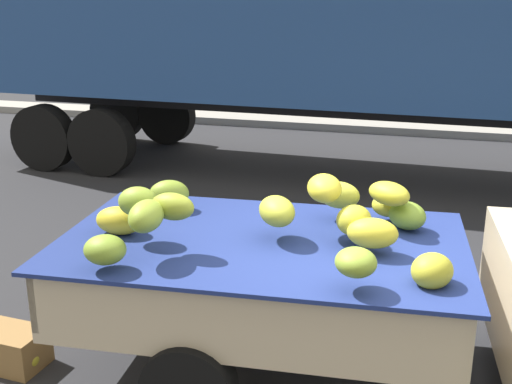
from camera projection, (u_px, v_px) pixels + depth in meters
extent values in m
cube|color=gray|center=(417.00, 129.00, 13.39)|extent=(80.00, 0.80, 0.16)
cube|color=#CCB793|center=(262.00, 302.00, 4.83)|extent=(2.96, 1.88, 0.08)
cube|color=#CCB793|center=(280.00, 232.00, 5.51)|extent=(2.83, 0.27, 0.44)
cube|color=#CCB793|center=(237.00, 323.00, 4.00)|extent=(2.83, 0.27, 0.44)
cube|color=#CCB793|center=(456.00, 286.00, 4.49)|extent=(0.18, 1.66, 0.44)
cube|color=#CCB793|center=(88.00, 255.00, 5.02)|extent=(0.18, 1.66, 0.44)
cube|color=#B21914|center=(280.00, 235.00, 5.55)|extent=(2.72, 0.22, 0.07)
cube|color=navy|center=(262.00, 241.00, 4.69)|extent=(3.09, 2.01, 0.03)
ellipsoid|color=gold|center=(354.00, 220.00, 4.54)|extent=(0.33, 0.34, 0.22)
ellipsoid|color=olive|center=(169.00, 194.00, 5.28)|extent=(0.40, 0.35, 0.23)
ellipsoid|color=gold|center=(339.00, 195.00, 5.01)|extent=(0.35, 0.25, 0.21)
ellipsoid|color=gold|center=(324.00, 188.00, 4.66)|extent=(0.35, 0.41, 0.20)
ellipsoid|color=gold|center=(119.00, 221.00, 4.76)|extent=(0.37, 0.25, 0.21)
ellipsoid|color=olive|center=(407.00, 215.00, 4.84)|extent=(0.39, 0.38, 0.21)
ellipsoid|color=olive|center=(138.00, 202.00, 4.56)|extent=(0.30, 0.25, 0.22)
ellipsoid|color=gold|center=(277.00, 211.00, 4.61)|extent=(0.40, 0.44, 0.21)
ellipsoid|color=gold|center=(389.00, 193.00, 4.76)|extent=(0.42, 0.40, 0.17)
ellipsoid|color=gold|center=(432.00, 271.00, 3.94)|extent=(0.35, 0.36, 0.22)
ellipsoid|color=olive|center=(356.00, 262.00, 3.83)|extent=(0.32, 0.34, 0.17)
ellipsoid|color=olive|center=(146.00, 216.00, 4.24)|extent=(0.25, 0.37, 0.21)
ellipsoid|color=olive|center=(172.00, 206.00, 4.35)|extent=(0.34, 0.23, 0.19)
ellipsoid|color=gold|center=(389.00, 205.00, 5.00)|extent=(0.27, 0.26, 0.17)
ellipsoid|color=gold|center=(372.00, 233.00, 4.38)|extent=(0.36, 0.26, 0.21)
ellipsoid|color=olive|center=(105.00, 250.00, 4.13)|extent=(0.29, 0.27, 0.19)
cylinder|color=black|center=(242.00, 284.00, 5.73)|extent=(0.65, 0.25, 0.64)
cube|color=navy|center=(345.00, 7.00, 9.59)|extent=(12.08, 2.92, 2.70)
cube|color=black|center=(341.00, 107.00, 10.04)|extent=(11.05, 0.79, 0.30)
cylinder|color=black|center=(167.00, 116.00, 12.35)|extent=(1.09, 0.34, 1.08)
cylinder|color=black|center=(102.00, 142.00, 10.17)|extent=(1.09, 0.34, 1.08)
cylinder|color=black|center=(117.00, 113.00, 12.67)|extent=(1.09, 0.34, 1.08)
cylinder|color=black|center=(44.00, 138.00, 10.49)|extent=(1.09, 0.34, 1.08)
ellipsoid|color=gold|center=(22.00, 355.00, 4.99)|extent=(0.45, 0.43, 0.22)
cube|color=olive|center=(11.00, 348.00, 5.01)|extent=(0.54, 0.40, 0.30)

